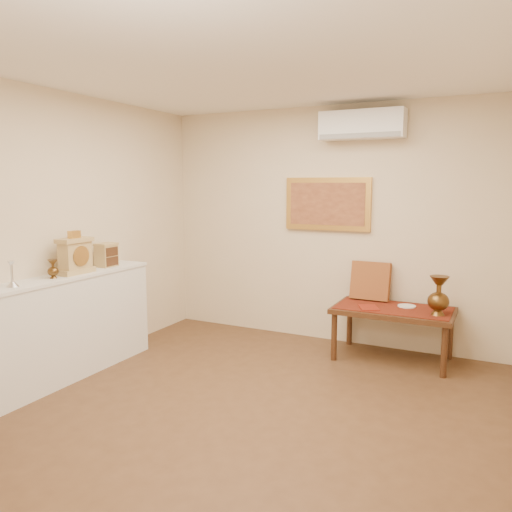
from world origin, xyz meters
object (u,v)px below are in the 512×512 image
Objects in this scene: display_ledge at (64,327)px; wooden_chest at (107,255)px; brass_urn_tall at (439,291)px; mantel_clock at (75,255)px; low_table at (393,314)px.

wooden_chest is at bearing 90.24° from display_ledge.
display_ledge is (-3.12, -1.78, -0.30)m from brass_urn_tall.
low_table is (2.65, 1.72, -0.67)m from mantel_clock.
display_ledge is 0.68m from mantel_clock.
display_ledge is 8.28× the size of wooden_chest.
brass_urn_tall is 0.23× the size of display_ledge.
display_ledge is at bearing -150.35° from brass_urn_tall.
mantel_clock is at bearing 79.58° from display_ledge.
mantel_clock is 1.68× the size of wooden_chest.
wooden_chest is 0.20× the size of low_table.
mantel_clock is (-3.09, -1.62, 0.36)m from brass_urn_tall.
wooden_chest is at bearing 94.05° from mantel_clock.
brass_urn_tall is 3.51m from mantel_clock.
wooden_chest is (-0.00, 0.60, 0.61)m from display_ledge.
display_ledge is at bearing -89.76° from wooden_chest.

